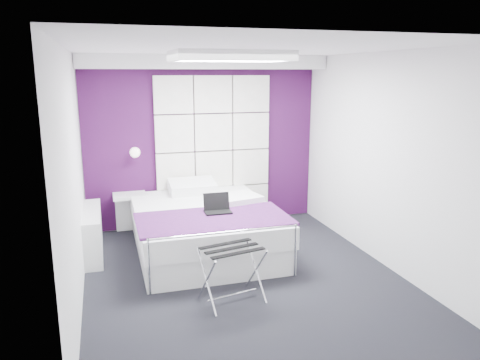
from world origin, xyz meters
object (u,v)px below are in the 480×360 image
object	(u,v)px
wall_lamp	(135,152)
nightstand	(130,196)
radiator	(93,233)
bed	(204,227)
luggage_rack	(232,274)
laptop	(217,207)

from	to	relation	value
wall_lamp	nightstand	world-z (taller)	wall_lamp
radiator	bed	bearing A→B (deg)	-10.68
wall_lamp	luggage_rack	size ratio (longest dim) A/B	0.25
wall_lamp	radiator	bearing A→B (deg)	-130.10
laptop	nightstand	bearing A→B (deg)	128.81
nightstand	laptop	size ratio (longest dim) A/B	1.43
bed	laptop	bearing A→B (deg)	-72.87
luggage_rack	wall_lamp	bearing A→B (deg)	95.15
wall_lamp	luggage_rack	bearing A→B (deg)	-73.14
bed	nightstand	xyz separation A→B (m)	(-0.90, 0.99, 0.25)
wall_lamp	luggage_rack	world-z (taller)	wall_lamp
nightstand	laptop	bearing A→B (deg)	-52.79
bed	laptop	size ratio (longest dim) A/B	6.73
nightstand	luggage_rack	size ratio (longest dim) A/B	0.79
radiator	laptop	world-z (taller)	laptop
nightstand	wall_lamp	bearing A→B (deg)	19.82
wall_lamp	luggage_rack	distance (m)	2.80
luggage_rack	laptop	bearing A→B (deg)	71.94
radiator	nightstand	size ratio (longest dim) A/B	2.53
nightstand	luggage_rack	xyz separation A→B (m)	(0.88, -2.49, -0.28)
bed	laptop	xyz separation A→B (m)	(0.10, -0.34, 0.36)
bed	luggage_rack	size ratio (longest dim) A/B	3.72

